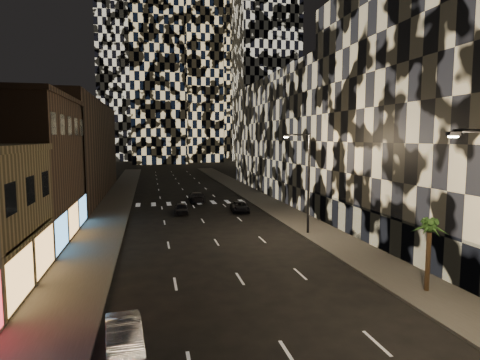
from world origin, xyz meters
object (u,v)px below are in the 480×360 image
streetlight_far (306,176)px  palm_tree (429,231)px  car_dark_oncoming (197,197)px  car_dark_rightlane (240,207)px  car_dark_midlane (182,209)px  car_silver_parked (124,338)px

streetlight_far → palm_tree: bearing=-84.1°
palm_tree → streetlight_far: bearing=95.9°
car_dark_oncoming → car_dark_rightlane: 9.32m
car_dark_rightlane → palm_tree: 27.31m
car_dark_rightlane → car_dark_midlane: bearing=-176.2°
palm_tree → car_dark_midlane: bearing=113.6°
car_dark_oncoming → car_dark_rightlane: size_ratio=1.14×
car_dark_midlane → car_dark_rightlane: car_dark_midlane is taller
car_dark_midlane → car_dark_rightlane: bearing=1.1°
car_dark_midlane → car_dark_rightlane: size_ratio=0.86×
car_dark_rightlane → palm_tree: size_ratio=1.03×
streetlight_far → car_dark_rightlane: (-3.37, 12.15, -4.76)m
car_silver_parked → car_dark_midlane: car_silver_parked is taller
car_silver_parked → palm_tree: (16.37, 2.93, 2.91)m
streetlight_far → car_dark_rightlane: 13.48m
streetlight_far → car_dark_midlane: bearing=129.6°
streetlight_far → car_silver_parked: 23.43m
palm_tree → car_dark_oncoming: bearing=104.5°
streetlight_far → palm_tree: (1.50, -14.55, -1.77)m
streetlight_far → car_dark_oncoming: bearing=110.3°
car_dark_midlane → car_dark_rightlane: 6.87m
streetlight_far → car_silver_parked: (-14.87, -17.49, -4.68)m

